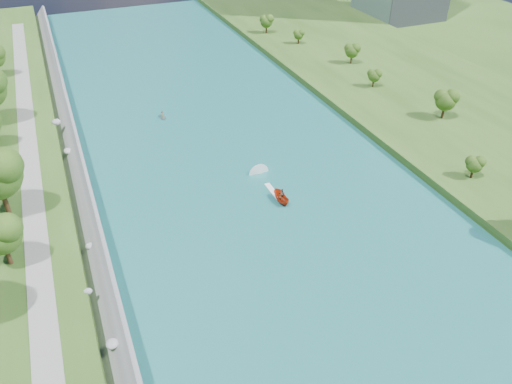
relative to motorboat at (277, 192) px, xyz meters
name	(u,v)px	position (x,y,z in m)	size (l,w,h in m)	color
ground	(307,267)	(-3.02, -16.49, -0.74)	(260.00, 260.00, 0.00)	#2D5119
river_water	(251,189)	(-3.02, 3.51, -0.69)	(55.00, 240.00, 0.10)	#1B6969
berm_east	(486,130)	(46.48, 3.51, 0.01)	(44.00, 240.00, 1.50)	#2D5119
riprap_bank	(87,220)	(-28.87, 2.81, 1.05)	(4.45, 236.00, 4.50)	slate
riverside_path	(34,219)	(-35.52, 3.51, 2.81)	(3.00, 200.00, 0.10)	gray
motorboat	(277,192)	(0.00, 0.00, 0.00)	(3.60, 18.82, 1.92)	#B6300E
raft	(163,117)	(-10.03, 34.31, -0.32)	(2.08, 2.70, 1.48)	gray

